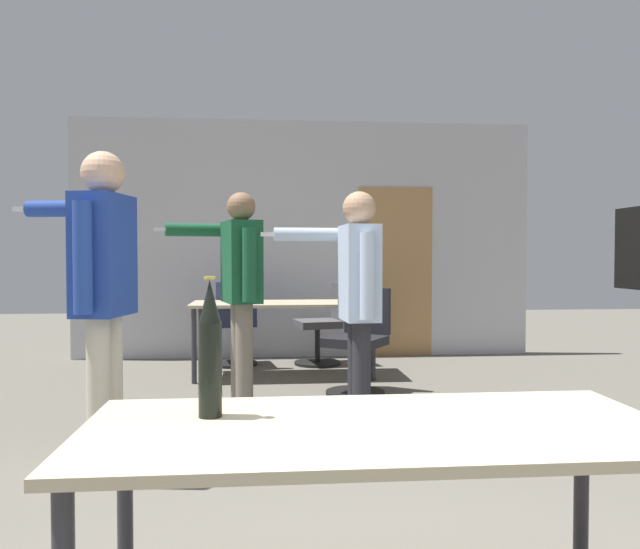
% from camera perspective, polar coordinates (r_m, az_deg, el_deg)
% --- Properties ---
extents(back_wall, '(5.51, 0.12, 2.84)m').
position_cam_1_polar(back_wall, '(7.55, -1.14, 3.15)').
color(back_wall, '#BCBCC1').
rests_on(back_wall, ground_plane).
extents(conference_table_near, '(1.64, 0.73, 0.75)m').
position_cam_1_polar(conference_table_near, '(1.83, 5.27, -15.80)').
color(conference_table_near, '#C6B793').
rests_on(conference_table_near, ground_plane).
extents(conference_table_far, '(1.85, 0.73, 0.75)m').
position_cam_1_polar(conference_table_far, '(6.32, -3.33, -3.19)').
color(conference_table_far, '#C6B793').
rests_on(conference_table_far, ground_plane).
extents(person_center_tall, '(0.79, 0.71, 1.81)m').
position_cam_1_polar(person_center_tall, '(3.77, -19.36, -0.11)').
color(person_center_tall, beige).
rests_on(person_center_tall, ground_plane).
extents(person_left_plaid, '(0.90, 0.65, 1.73)m').
position_cam_1_polar(person_left_plaid, '(5.10, -7.36, -0.28)').
color(person_left_plaid, slate).
rests_on(person_left_plaid, ground_plane).
extents(person_right_polo, '(0.77, 0.57, 1.64)m').
position_cam_1_polar(person_right_polo, '(4.10, 3.40, -1.36)').
color(person_right_polo, '#28282D').
rests_on(person_right_polo, ground_plane).
extents(office_chair_far_left, '(0.66, 0.68, 0.93)m').
position_cam_1_polar(office_chair_far_left, '(5.58, 3.57, -6.37)').
color(office_chair_far_left, black).
rests_on(office_chair_far_left, ground_plane).
extents(office_chair_near_pushed, '(0.53, 0.59, 0.94)m').
position_cam_1_polar(office_chair_near_pushed, '(6.96, -7.83, -4.70)').
color(office_chair_near_pushed, black).
rests_on(office_chair_near_pushed, ground_plane).
extents(office_chair_mid_tucked, '(0.60, 0.55, 0.92)m').
position_cam_1_polar(office_chair_mid_tucked, '(7.03, 0.36, -4.75)').
color(office_chair_mid_tucked, black).
rests_on(office_chair_mid_tucked, ground_plane).
extents(beer_bottle, '(0.07, 0.07, 0.41)m').
position_cam_1_polar(beer_bottle, '(1.86, -10.02, -6.89)').
color(beer_bottle, black).
rests_on(beer_bottle, conference_table_near).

